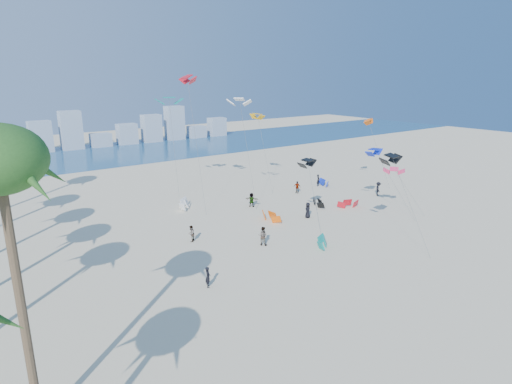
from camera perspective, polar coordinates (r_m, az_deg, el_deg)
ground at (r=31.78m, az=13.35°, el=-14.99°), size 220.00×220.00×0.00m
ocean at (r=93.12m, az=-22.59°, el=4.39°), size 220.00×220.00×0.00m
kitesurfer_near at (r=33.67m, az=-6.44°, el=-11.21°), size 0.62×0.72×1.66m
kitesurfer_mid at (r=41.15m, az=0.91°, el=-5.89°), size 1.10×1.14×1.85m
kitesurfers_far at (r=53.88m, az=6.14°, el=-0.84°), size 29.48×10.58×1.90m
grounded_kites at (r=51.89m, az=3.60°, el=-1.90°), size 23.78×21.97×1.07m
flying_kites at (r=52.49m, az=2.44°, el=9.68°), size 27.83×35.57×16.35m
distant_skyline at (r=102.07m, az=-24.83°, el=6.77°), size 85.00×3.00×8.40m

